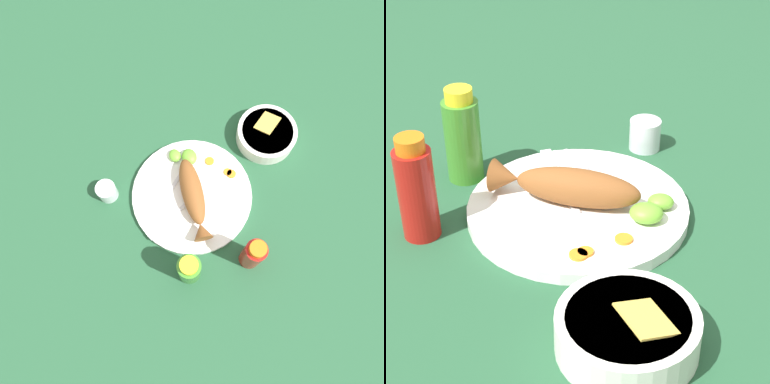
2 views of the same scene
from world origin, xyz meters
TOP-DOWN VIEW (x-y plane):
  - ground_plane at (0.00, 0.00)m, footprint 4.00×4.00m
  - main_plate at (0.00, 0.00)m, footprint 0.32×0.32m
  - fried_fish at (-0.02, 0.00)m, footprint 0.22×0.08m
  - fork_near at (-0.04, 0.07)m, footprint 0.09×0.17m
  - fork_far at (0.00, 0.08)m, footprint 0.13×0.15m
  - carrot_slice_near at (0.03, -0.11)m, footprint 0.02×0.02m
  - carrot_slice_mid at (0.02, -0.12)m, footprint 0.02×0.02m
  - carrot_slice_far at (0.07, -0.08)m, footprint 0.02×0.02m
  - lime_wedge_main at (0.10, -0.03)m, footprint 0.05×0.04m
  - lime_wedge_side at (0.12, 0.01)m, footprint 0.04×0.03m
  - hot_sauce_bottle_red at (-0.21, -0.08)m, footprint 0.05×0.05m
  - hot_sauce_bottle_green at (-0.19, 0.08)m, footprint 0.06×0.06m
  - salt_cup at (0.08, 0.21)m, footprint 0.05×0.05m
  - guacamole_bowl at (0.09, -0.25)m, footprint 0.16×0.16m

SIDE VIEW (x-z plane):
  - ground_plane at x=0.00m, z-range 0.00..0.00m
  - main_plate at x=0.00m, z-range 0.00..0.02m
  - fork_near at x=-0.04m, z-range 0.02..0.02m
  - fork_far at x=0.00m, z-range 0.02..0.02m
  - carrot_slice_near at x=0.03m, z-range 0.02..0.02m
  - carrot_slice_mid at x=0.02m, z-range 0.02..0.02m
  - carrot_slice_far at x=0.07m, z-range 0.02..0.02m
  - salt_cup at x=0.08m, z-range 0.00..0.05m
  - guacamole_bowl at x=0.09m, z-range 0.00..0.06m
  - lime_wedge_side at x=0.12m, z-range 0.02..0.04m
  - lime_wedge_main at x=0.10m, z-range 0.02..0.04m
  - fried_fish at x=-0.02m, z-range 0.02..0.07m
  - hot_sauce_bottle_green at x=-0.19m, z-range 0.00..0.15m
  - hot_sauce_bottle_red at x=-0.21m, z-range 0.00..0.15m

